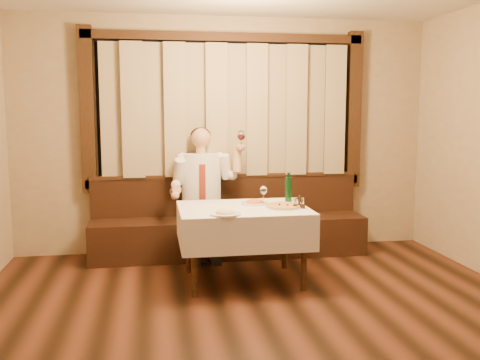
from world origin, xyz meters
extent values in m
cube|color=black|center=(0.00, 0.00, -0.01)|extent=(5.00, 6.00, 0.01)
cube|color=tan|center=(0.00, 3.00, 1.40)|extent=(5.00, 0.01, 2.80)
cube|color=black|center=(0.00, 2.98, 1.70)|extent=(3.00, 0.02, 1.60)
cube|color=orange|center=(-0.70, 2.97, 1.40)|extent=(0.50, 0.01, 0.40)
cube|color=black|center=(0.00, 2.94, 0.85)|extent=(3.30, 0.12, 0.10)
cube|color=black|center=(0.00, 2.94, 2.55)|extent=(3.30, 0.12, 0.10)
cube|color=black|center=(-1.60, 2.94, 1.70)|extent=(0.16, 0.12, 1.90)
cube|color=black|center=(1.60, 2.94, 1.70)|extent=(0.16, 0.12, 1.90)
cube|color=#968361|center=(0.00, 2.88, 1.70)|extent=(2.90, 0.08, 1.55)
cube|color=black|center=(0.00, 2.68, 0.23)|extent=(3.20, 0.60, 0.45)
cube|color=black|center=(0.00, 2.92, 0.68)|extent=(3.20, 0.12, 0.45)
cube|color=black|center=(0.00, 2.92, 0.92)|extent=(3.20, 0.14, 0.04)
cylinder|color=black|center=(-0.52, 1.33, 0.35)|extent=(0.06, 0.06, 0.71)
cylinder|color=black|center=(0.52, 1.33, 0.35)|extent=(0.06, 0.06, 0.71)
cylinder|color=black|center=(-0.52, 2.07, 0.35)|extent=(0.06, 0.06, 0.71)
cylinder|color=black|center=(0.52, 2.07, 0.35)|extent=(0.06, 0.06, 0.71)
cube|color=black|center=(0.00, 1.70, 0.73)|extent=(1.20, 0.90, 0.04)
cube|color=white|center=(0.00, 1.70, 0.75)|extent=(1.26, 0.96, 0.01)
cube|color=white|center=(0.00, 1.22, 0.58)|extent=(1.26, 0.01, 0.35)
cube|color=white|center=(0.00, 2.18, 0.58)|extent=(1.26, 0.01, 0.35)
cube|color=white|center=(-0.63, 1.70, 0.58)|extent=(0.01, 0.96, 0.35)
cube|color=white|center=(0.63, 1.70, 0.58)|extent=(0.01, 0.96, 0.35)
cylinder|color=white|center=(0.38, 1.61, 0.76)|extent=(0.36, 0.36, 0.01)
cylinder|color=#C0541C|center=(0.38, 1.61, 0.77)|extent=(0.32, 0.32, 0.01)
torus|color=tan|center=(0.38, 1.61, 0.78)|extent=(0.34, 0.34, 0.03)
sphere|color=black|center=(0.35, 1.63, 0.78)|extent=(0.02, 0.02, 0.02)
sphere|color=black|center=(0.42, 1.60, 0.78)|extent=(0.02, 0.02, 0.02)
cylinder|color=white|center=(0.14, 1.85, 0.76)|extent=(0.28, 0.28, 0.02)
ellipsoid|color=#BB511D|center=(0.14, 1.85, 0.81)|extent=(0.17, 0.17, 0.08)
cylinder|color=white|center=(-0.23, 1.34, 0.76)|extent=(0.28, 0.28, 0.02)
ellipsoid|color=#D6C08A|center=(-0.23, 1.34, 0.81)|extent=(0.18, 0.18, 0.08)
cylinder|color=#115221|center=(0.52, 1.94, 0.88)|extent=(0.07, 0.07, 0.26)
cylinder|color=#115221|center=(0.52, 1.94, 1.03)|extent=(0.03, 0.03, 0.06)
cylinder|color=silver|center=(0.52, 1.94, 1.07)|extent=(0.03, 0.03, 0.01)
cylinder|color=white|center=(0.22, 1.79, 0.76)|extent=(0.06, 0.06, 0.01)
cylinder|color=white|center=(0.22, 1.79, 0.81)|extent=(0.01, 0.01, 0.10)
ellipsoid|color=white|center=(0.22, 1.79, 0.91)|extent=(0.07, 0.07, 0.09)
cube|color=black|center=(0.53, 1.56, 0.77)|extent=(0.12, 0.10, 0.04)
cube|color=black|center=(0.53, 1.56, 0.84)|extent=(0.04, 0.06, 0.08)
cylinder|color=white|center=(0.50, 1.57, 0.82)|extent=(0.03, 0.03, 0.07)
cylinder|color=silver|center=(0.50, 1.57, 0.85)|extent=(0.03, 0.03, 0.01)
cylinder|color=white|center=(0.56, 1.55, 0.82)|extent=(0.03, 0.03, 0.07)
cylinder|color=silver|center=(0.56, 1.55, 0.85)|extent=(0.03, 0.03, 0.01)
cube|color=black|center=(-0.32, 2.55, 0.54)|extent=(0.43, 0.49, 0.17)
cube|color=black|center=(-0.44, 2.31, 0.23)|extent=(0.12, 0.13, 0.45)
cube|color=black|center=(-0.20, 2.31, 0.23)|extent=(0.12, 0.13, 0.45)
ellipsoid|color=white|center=(-0.32, 2.71, 0.91)|extent=(0.45, 0.28, 0.58)
cube|color=maroon|center=(-0.32, 2.57, 0.88)|extent=(0.07, 0.01, 0.43)
cylinder|color=tan|center=(-0.32, 2.71, 1.25)|extent=(0.11, 0.11, 0.09)
sphere|color=tan|center=(-0.32, 2.71, 1.39)|extent=(0.23, 0.23, 0.23)
ellipsoid|color=black|center=(-0.32, 2.74, 1.42)|extent=(0.23, 0.23, 0.17)
sphere|color=white|center=(-0.54, 2.71, 1.15)|extent=(0.14, 0.14, 0.14)
sphere|color=white|center=(-0.11, 2.71, 1.15)|extent=(0.14, 0.14, 0.14)
sphere|color=tan|center=(-0.64, 2.27, 0.80)|extent=(0.09, 0.09, 0.09)
sphere|color=tan|center=(0.11, 2.53, 1.29)|extent=(0.10, 0.10, 0.10)
cylinder|color=white|center=(0.11, 2.50, 1.33)|extent=(0.01, 0.01, 0.12)
ellipsoid|color=white|center=(0.11, 2.50, 1.43)|extent=(0.09, 0.09, 0.11)
ellipsoid|color=#4C070F|center=(0.11, 2.50, 1.40)|extent=(0.07, 0.07, 0.06)
camera|label=1|loc=(-0.88, -3.41, 1.72)|focal=40.00mm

